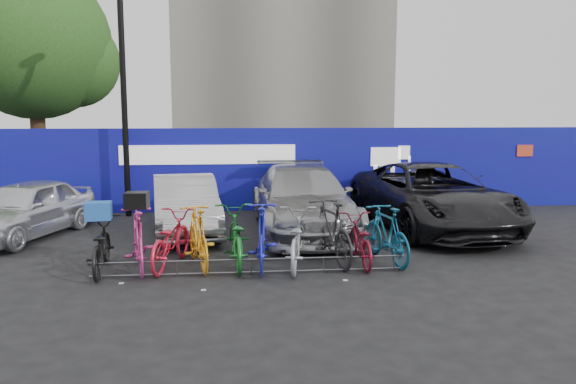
{
  "coord_description": "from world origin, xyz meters",
  "views": [
    {
      "loc": [
        -0.29,
        -10.27,
        2.88
      ],
      "look_at": [
        0.91,
        2.0,
        1.1
      ],
      "focal_mm": 35.0,
      "sensor_mm": 36.0,
      "label": 1
    }
  ],
  "objects": [
    {
      "name": "bike_7",
      "position": [
        1.54,
        0.04,
        0.61
      ],
      "size": [
        0.98,
        2.12,
        1.23
      ],
      "primitive_type": "imported",
      "rotation": [
        0.0,
        0.0,
        3.35
      ],
      "color": "#242426",
      "rests_on": "ground"
    },
    {
      "name": "bike_0",
      "position": [
        -2.69,
        -0.16,
        0.48
      ],
      "size": [
        0.8,
        1.89,
        0.97
      ],
      "primitive_type": "imported",
      "rotation": [
        0.0,
        0.0,
        3.23
      ],
      "color": "black",
      "rests_on": "ground"
    },
    {
      "name": "hoarding",
      "position": [
        0.01,
        6.0,
        1.2
      ],
      "size": [
        22.0,
        0.18,
        2.4
      ],
      "color": "#140B9A",
      "rests_on": "ground"
    },
    {
      "name": "lamppost",
      "position": [
        -3.2,
        5.4,
        3.27
      ],
      "size": [
        0.25,
        0.5,
        6.11
      ],
      "color": "black",
      "rests_on": "ground"
    },
    {
      "name": "tree",
      "position": [
        -6.77,
        10.06,
        5.07
      ],
      "size": [
        5.4,
        5.2,
        7.8
      ],
      "color": "#382314",
      "rests_on": "ground"
    },
    {
      "name": "car_2",
      "position": [
        1.36,
        2.93,
        0.78
      ],
      "size": [
        2.32,
        5.45,
        1.57
      ],
      "primitive_type": "imported",
      "rotation": [
        0.0,
        0.0,
        0.02
      ],
      "color": "#9B9B9F",
      "rests_on": "ground"
    },
    {
      "name": "bike_3",
      "position": [
        -0.96,
        -0.01,
        0.57
      ],
      "size": [
        0.95,
        1.98,
        1.15
      ],
      "primitive_type": "imported",
      "rotation": [
        0.0,
        0.0,
        3.36
      ],
      "color": "#F3A21D",
      "rests_on": "ground"
    },
    {
      "name": "cargo_topcase",
      "position": [
        -2.02,
        -0.12,
        1.3
      ],
      "size": [
        0.41,
        0.37,
        0.29
      ],
      "primitive_type": "cube",
      "rotation": [
        0.0,
        0.0,
        -0.05
      ],
      "color": "black",
      "rests_on": "bike_1"
    },
    {
      "name": "bike_8",
      "position": [
        2.06,
        -0.11,
        0.46
      ],
      "size": [
        0.62,
        1.77,
        0.93
      ],
      "primitive_type": "imported",
      "rotation": [
        0.0,
        0.0,
        3.14
      ],
      "color": "maroon",
      "rests_on": "ground"
    },
    {
      "name": "car_1",
      "position": [
        -1.44,
        3.04,
        0.68
      ],
      "size": [
        2.0,
        4.27,
        1.35
      ],
      "primitive_type": "imported",
      "rotation": [
        0.0,
        0.0,
        0.14
      ],
      "color": "#A0A1A5",
      "rests_on": "ground"
    },
    {
      "name": "cargo_crate",
      "position": [
        -2.69,
        -0.16,
        1.12
      ],
      "size": [
        0.47,
        0.38,
        0.32
      ],
      "primitive_type": "cube",
      "rotation": [
        0.0,
        0.0,
        0.09
      ],
      "color": "blue",
      "rests_on": "bike_0"
    },
    {
      "name": "ground",
      "position": [
        0.0,
        0.0,
        0.0
      ],
      "size": [
        100.0,
        100.0,
        0.0
      ],
      "primitive_type": "plane",
      "color": "black",
      "rests_on": "ground"
    },
    {
      "name": "bike_4",
      "position": [
        -0.27,
        0.07,
        0.54
      ],
      "size": [
        0.84,
        2.11,
        1.09
      ],
      "primitive_type": "imported",
      "rotation": [
        0.0,
        0.0,
        3.2
      ],
      "color": "#186A25",
      "rests_on": "ground"
    },
    {
      "name": "car_0",
      "position": [
        -5.05,
        2.9,
        0.67
      ],
      "size": [
        2.7,
        4.21,
        1.34
      ],
      "primitive_type": "imported",
      "rotation": [
        0.0,
        0.0,
        -0.31
      ],
      "color": "silver",
      "rests_on": "ground"
    },
    {
      "name": "bike_5",
      "position": [
        0.22,
        -0.17,
        0.6
      ],
      "size": [
        0.69,
        2.02,
        1.2
      ],
      "primitive_type": "imported",
      "rotation": [
        0.0,
        0.0,
        3.07
      ],
      "color": "#1F21AF",
      "rests_on": "ground"
    },
    {
      "name": "bike_6",
      "position": [
        0.85,
        -0.15,
        0.53
      ],
      "size": [
        1.05,
        2.1,
        1.05
      ],
      "primitive_type": "imported",
      "rotation": [
        0.0,
        0.0,
        2.96
      ],
      "color": "#9A9FA2",
      "rests_on": "ground"
    },
    {
      "name": "bike_rack",
      "position": [
        -0.0,
        -0.6,
        0.16
      ],
      "size": [
        5.6,
        0.03,
        0.3
      ],
      "color": "#595B60",
      "rests_on": "ground"
    },
    {
      "name": "car_3",
      "position": [
        4.54,
        2.92,
        0.8
      ],
      "size": [
        3.13,
        5.99,
        1.61
      ],
      "primitive_type": "imported",
      "rotation": [
        0.0,
        0.0,
        0.08
      ],
      "color": "black",
      "rests_on": "ground"
    },
    {
      "name": "bike_1",
      "position": [
        -2.02,
        -0.12,
        0.58
      ],
      "size": [
        0.95,
        1.99,
        1.15
      ],
      "primitive_type": "imported",
      "rotation": [
        0.0,
        0.0,
        3.36
      ],
      "color": "#D63A8D",
      "rests_on": "ground"
    },
    {
      "name": "bike_9",
      "position": [
        2.61,
        -0.03,
        0.56
      ],
      "size": [
        0.86,
        1.91,
        1.11
      ],
      "primitive_type": "imported",
      "rotation": [
        0.0,
        0.0,
        3.33
      ],
      "color": "#125375",
      "rests_on": "ground"
    },
    {
      "name": "bike_2",
      "position": [
        -1.47,
        0.07,
        0.51
      ],
      "size": [
        1.12,
        2.06,
        1.03
      ],
      "primitive_type": "imported",
      "rotation": [
        0.0,
        0.0,
        2.91
      ],
      "color": "red",
      "rests_on": "ground"
    }
  ]
}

